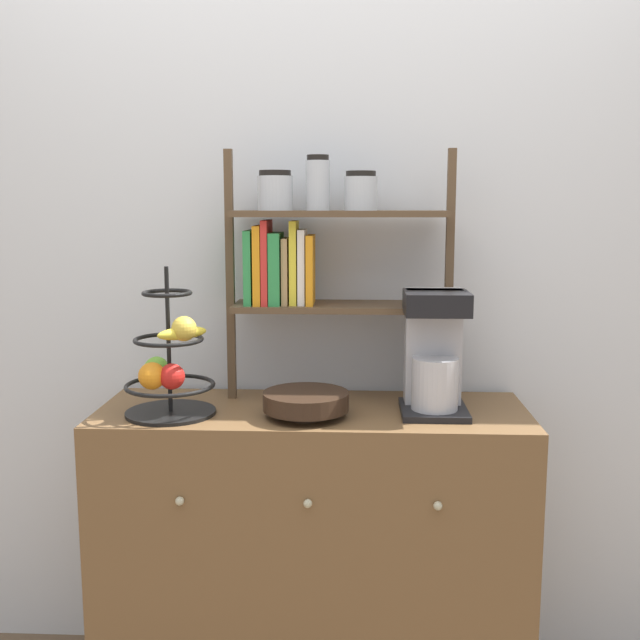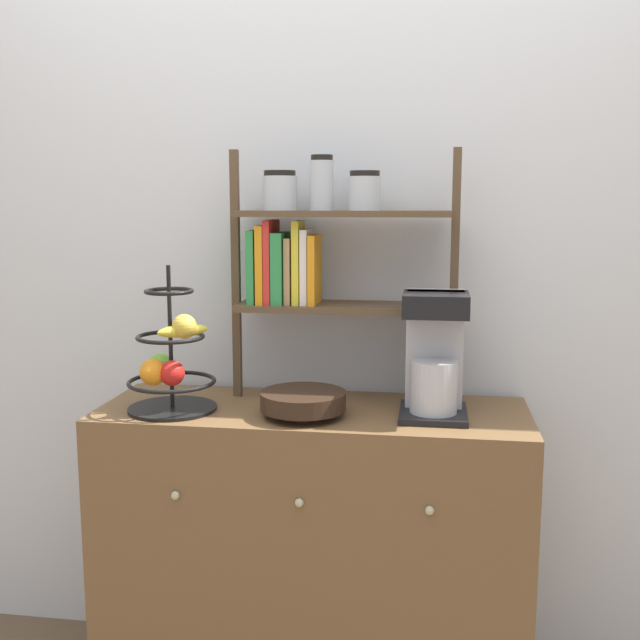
% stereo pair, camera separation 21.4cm
% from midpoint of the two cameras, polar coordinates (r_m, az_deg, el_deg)
% --- Properties ---
extents(wall_back, '(7.00, 0.05, 2.60)m').
position_cam_midpoint_polar(wall_back, '(2.39, 2.99, 4.50)').
color(wall_back, silver).
rests_on(wall_back, ground_plane).
extents(sideboard, '(1.25, 0.46, 0.89)m').
position_cam_midpoint_polar(sideboard, '(2.35, 2.17, -17.28)').
color(sideboard, brown).
rests_on(sideboard, ground_plane).
extents(coffee_maker, '(0.19, 0.21, 0.35)m').
position_cam_midpoint_polar(coffee_maker, '(2.14, 11.56, -2.61)').
color(coffee_maker, black).
rests_on(coffee_maker, sideboard).
extents(fruit_stand, '(0.26, 0.26, 0.42)m').
position_cam_midpoint_polar(fruit_stand, '(2.16, -8.61, -3.38)').
color(fruit_stand, black).
rests_on(fruit_stand, sideboard).
extents(wooden_bowl, '(0.24, 0.24, 0.07)m').
position_cam_midpoint_polar(wooden_bowl, '(2.11, 1.62, -6.29)').
color(wooden_bowl, black).
rests_on(wooden_bowl, sideboard).
extents(shelf_hutch, '(0.68, 0.20, 0.75)m').
position_cam_midpoint_polar(shelf_hutch, '(2.23, 2.24, 5.46)').
color(shelf_hutch, brown).
rests_on(shelf_hutch, sideboard).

